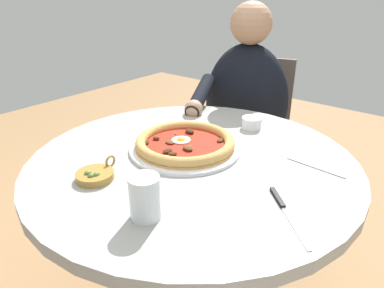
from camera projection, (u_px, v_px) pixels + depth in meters
name	position (u px, v px, depth m)	size (l,w,h in m)	color
dining_table	(192.00, 200.00, 1.06)	(0.93, 0.93, 0.74)	#999993
pizza_on_plate	(185.00, 144.00, 1.04)	(0.33, 0.33, 0.04)	white
water_glass	(145.00, 200.00, 0.73)	(0.07, 0.07, 0.10)	silver
steak_knife	(283.00, 207.00, 0.77)	(0.16, 0.16, 0.01)	silver
ramekin_capers	(252.00, 122.00, 1.19)	(0.07, 0.07, 0.04)	white
olive_pan	(95.00, 175.00, 0.88)	(0.12, 0.10, 0.04)	olive
fork_utensil	(315.00, 167.00, 0.94)	(0.02, 0.17, 0.00)	#BCBCC1
diner_person	(242.00, 145.00, 1.64)	(0.56, 0.42, 1.13)	#282833
cafe_chair_diner	(250.00, 130.00, 1.75)	(0.49, 0.49, 0.87)	#504A45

